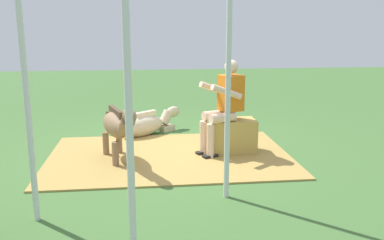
# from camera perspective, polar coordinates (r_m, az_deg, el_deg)

# --- Properties ---
(ground_plane) EXTENTS (24.00, 24.00, 0.00)m
(ground_plane) POSITION_cam_1_polar(r_m,az_deg,el_deg) (6.36, -2.67, -4.38)
(ground_plane) COLOR #426B33
(hay_patch) EXTENTS (3.48, 2.35, 0.02)m
(hay_patch) POSITION_cam_1_polar(r_m,az_deg,el_deg) (6.15, -3.08, -4.90)
(hay_patch) COLOR #AD8C47
(hay_patch) RESTS_ON ground
(hay_bale) EXTENTS (0.65, 0.42, 0.52)m
(hay_bale) POSITION_cam_1_polar(r_m,az_deg,el_deg) (6.28, 5.64, -2.23)
(hay_bale) COLOR tan
(hay_bale) RESTS_ON ground
(person_seated) EXTENTS (0.72, 0.57, 1.40)m
(person_seated) POSITION_cam_1_polar(r_m,az_deg,el_deg) (6.09, 4.37, 2.37)
(person_seated) COLOR beige
(person_seated) RESTS_ON ground
(pony_standing) EXTENTS (0.61, 1.31, 0.88)m
(pony_standing) POSITION_cam_1_polar(r_m,az_deg,el_deg) (5.86, -10.04, -0.78)
(pony_standing) COLOR #8C6B4C
(pony_standing) RESTS_ON ground
(pony_lying) EXTENTS (1.21, 1.06, 0.42)m
(pony_lying) POSITION_cam_1_polar(r_m,az_deg,el_deg) (7.33, -6.24, -0.60)
(pony_lying) COLOR beige
(pony_lying) RESTS_ON ground
(tent_pole_left) EXTENTS (0.06, 0.06, 2.31)m
(tent_pole_left) POSITION_cam_1_polar(r_m,az_deg,el_deg) (4.46, 4.91, 3.39)
(tent_pole_left) COLOR silver
(tent_pole_left) RESTS_ON ground
(tent_pole_right) EXTENTS (0.06, 0.06, 2.31)m
(tent_pole_right) POSITION_cam_1_polar(r_m,az_deg,el_deg) (4.18, -21.53, 1.89)
(tent_pole_right) COLOR silver
(tent_pole_right) RESTS_ON ground
(tent_pole_mid) EXTENTS (0.06, 0.06, 2.31)m
(tent_pole_mid) POSITION_cam_1_polar(r_m,az_deg,el_deg) (3.22, -8.56, -0.42)
(tent_pole_mid) COLOR silver
(tent_pole_mid) RESTS_ON ground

